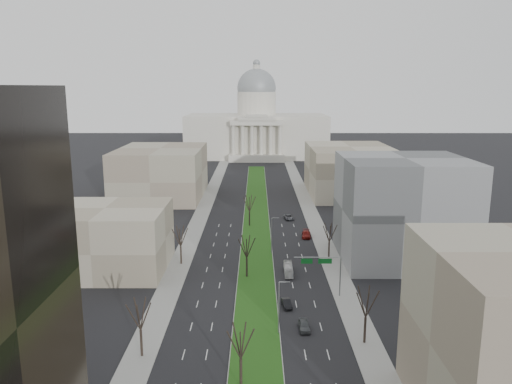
{
  "coord_description": "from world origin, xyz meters",
  "views": [
    {
      "loc": [
        0.12,
        -20.42,
        39.85
      ],
      "look_at": [
        -0.08,
        110.62,
        12.14
      ],
      "focal_mm": 35.0,
      "sensor_mm": 36.0,
      "label": 1
    }
  ],
  "objects_px": {
    "box_van": "(288,269)",
    "car_grey_far": "(289,217)",
    "car_grey_near": "(304,325)",
    "car_red": "(306,234)",
    "car_black": "(286,303)"
  },
  "relations": [
    {
      "from": "box_van",
      "to": "car_grey_far",
      "type": "bearing_deg",
      "value": 87.0
    },
    {
      "from": "car_grey_near",
      "to": "car_red",
      "type": "height_order",
      "value": "car_red"
    },
    {
      "from": "car_grey_near",
      "to": "car_black",
      "type": "bearing_deg",
      "value": 103.76
    },
    {
      "from": "car_black",
      "to": "car_grey_far",
      "type": "distance_m",
      "value": 62.3
    },
    {
      "from": "car_grey_near",
      "to": "box_van",
      "type": "distance_m",
      "value": 25.5
    },
    {
      "from": "car_grey_far",
      "to": "box_van",
      "type": "bearing_deg",
      "value": -102.73
    },
    {
      "from": "car_black",
      "to": "car_grey_far",
      "type": "xyz_separation_m",
      "value": [
        4.31,
        62.15,
        0.0
      ]
    },
    {
      "from": "car_grey_near",
      "to": "box_van",
      "type": "height_order",
      "value": "box_van"
    },
    {
      "from": "car_black",
      "to": "car_grey_far",
      "type": "relative_size",
      "value": 0.84
    },
    {
      "from": "car_grey_near",
      "to": "box_van",
      "type": "relative_size",
      "value": 0.6
    },
    {
      "from": "car_red",
      "to": "box_van",
      "type": "relative_size",
      "value": 0.75
    },
    {
      "from": "box_van",
      "to": "car_grey_near",
      "type": "bearing_deg",
      "value": -86.97
    },
    {
      "from": "car_grey_near",
      "to": "car_red",
      "type": "relative_size",
      "value": 0.8
    },
    {
      "from": "car_grey_near",
      "to": "box_van",
      "type": "xyz_separation_m",
      "value": [
        -1.04,
        25.48,
        0.28
      ]
    },
    {
      "from": "car_grey_near",
      "to": "car_black",
      "type": "distance_m",
      "value": 9.13
    }
  ]
}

